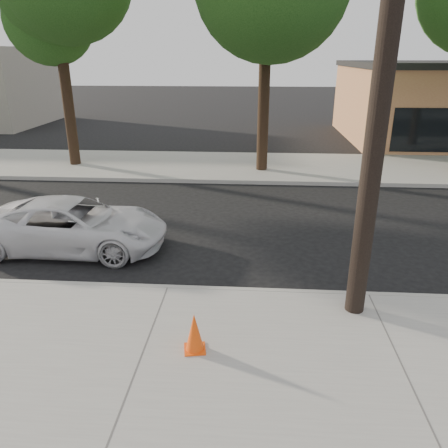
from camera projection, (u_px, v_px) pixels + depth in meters
The scene contains 8 objects.
ground at pixel (184, 250), 10.87m from camera, with size 120.00×120.00×0.00m, color black.
near_sidewalk at pixel (142, 360), 6.85m from camera, with size 90.00×4.40×0.15m, color gray.
far_sidewalk at pixel (215, 166), 18.75m from camera, with size 90.00×5.00×0.15m, color gray.
curb_near at pixel (168, 289), 8.89m from camera, with size 90.00×0.12×0.16m, color #9E9B93.
utility_pole at pixel (387, 43), 6.42m from camera, with size 1.40×0.34×9.00m.
tree_b at pixel (60, 9), 16.51m from camera, with size 4.34×4.20×8.45m.
police_cruiser at pixel (73, 225), 10.72m from camera, with size 2.10×4.57×1.27m, color silver.
traffic_cone at pixel (194, 333), 6.85m from camera, with size 0.39×0.39×0.66m.
Camera 1 is at (1.68, -9.80, 4.55)m, focal length 35.00 mm.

